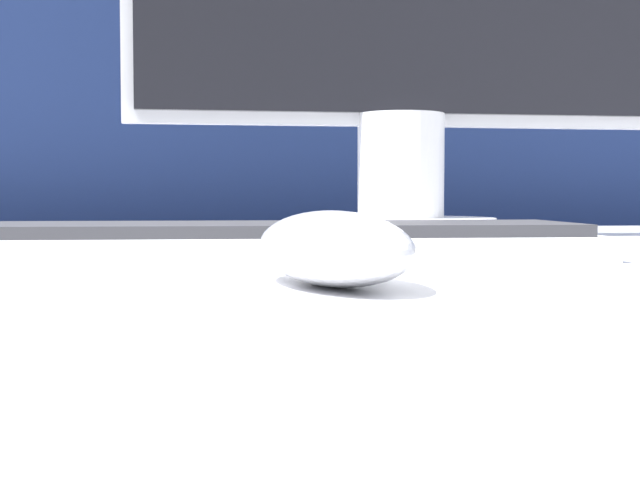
# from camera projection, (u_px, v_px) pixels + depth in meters

# --- Properties ---
(partition_panel) EXTENTS (5.00, 0.03, 1.20)m
(partition_panel) POSITION_uv_depth(u_px,v_px,m) (268.00, 339.00, 1.28)
(partition_panel) COLOR navy
(partition_panel) RESTS_ON ground_plane
(computer_mouse_near) EXTENTS (0.08, 0.14, 0.04)m
(computer_mouse_near) POSITION_uv_depth(u_px,v_px,m) (333.00, 248.00, 0.42)
(computer_mouse_near) COLOR white
(computer_mouse_near) RESTS_ON desk
(keyboard) EXTENTS (0.45, 0.15, 0.02)m
(keyboard) POSITION_uv_depth(u_px,v_px,m) (265.00, 241.00, 0.60)
(keyboard) COLOR silver
(keyboard) RESTS_ON desk
(monitor) EXTENTS (0.53, 0.19, 0.44)m
(monitor) POSITION_uv_depth(u_px,v_px,m) (401.00, 0.00, 0.86)
(monitor) COLOR white
(monitor) RESTS_ON desk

